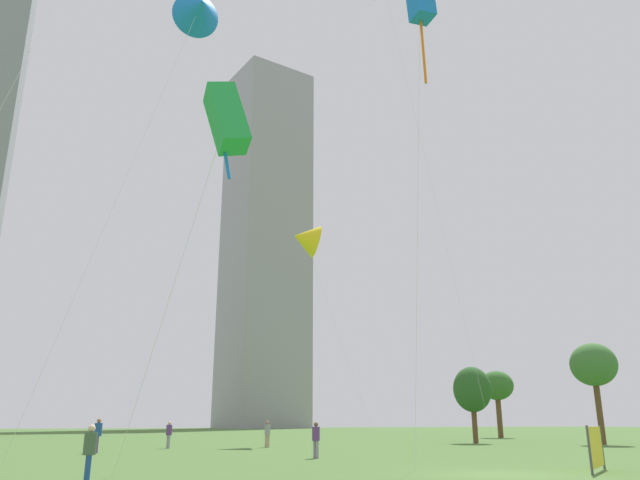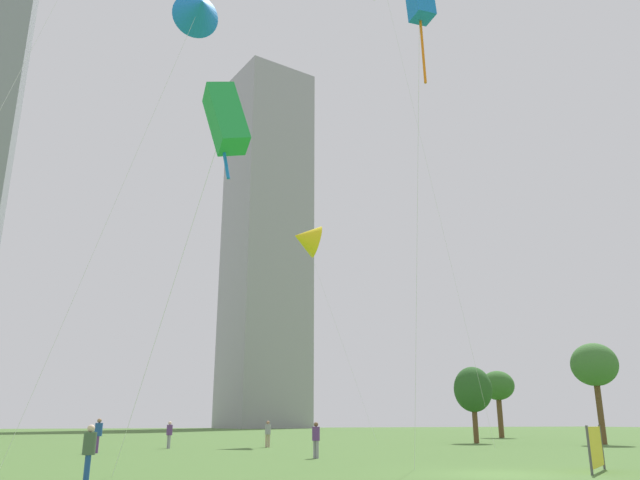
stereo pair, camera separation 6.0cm
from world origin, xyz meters
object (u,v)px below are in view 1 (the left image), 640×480
(park_tree_2, at_px, (497,386))
(person_standing_0, at_px, (98,433))
(person_standing_4, at_px, (316,437))
(kite_flying_1, at_px, (305,239))
(event_banner, at_px, (596,447))
(kite_flying_5, at_px, (199,8))
(park_tree_0, at_px, (594,366))
(person_standing_3, at_px, (90,449))
(kite_flying_2, at_px, (227,119))
(person_standing_1, at_px, (169,433))
(distant_highrise_0, at_px, (266,239))
(person_standing_2, at_px, (267,432))
(park_tree_1, at_px, (472,390))

(park_tree_2, bearing_deg, person_standing_0, -156.31)
(person_standing_4, xyz_separation_m, kite_flying_1, (6.56, 19.09, 15.72))
(park_tree_2, bearing_deg, event_banner, -123.93)
(kite_flying_5, bearing_deg, park_tree_0, 16.67)
(person_standing_3, distance_m, kite_flying_2, 10.23)
(person_standing_0, relative_size, park_tree_2, 0.26)
(kite_flying_1, relative_size, kite_flying_2, 1.56)
(kite_flying_5, height_order, park_tree_0, kite_flying_5)
(person_standing_0, xyz_separation_m, person_standing_1, (4.45, 4.41, -0.09))
(park_tree_2, bearing_deg, person_standing_3, -139.53)
(person_standing_1, bearing_deg, event_banner, -170.20)
(kite_flying_2, relative_size, kite_flying_5, 0.52)
(person_standing_3, height_order, distant_highrise_0, distant_highrise_0)
(person_standing_2, bearing_deg, kite_flying_2, -88.97)
(kite_flying_2, bearing_deg, distant_highrise_0, 72.78)
(person_standing_3, relative_size, park_tree_2, 0.23)
(person_standing_0, height_order, kite_flying_5, kite_flying_5)
(kite_flying_1, xyz_separation_m, park_tree_0, (19.60, -10.77, -10.92))
(person_standing_1, distance_m, event_banner, 26.35)
(park_tree_0, bearing_deg, kite_flying_1, 151.20)
(person_standing_1, height_order, park_tree_2, park_tree_2)
(person_standing_4, bearing_deg, person_standing_2, 149.29)
(person_standing_3, xyz_separation_m, event_banner, (16.24, -2.06, -0.10))
(kite_flying_5, xyz_separation_m, park_tree_2, (38.09, 28.14, -16.16))
(person_standing_3, bearing_deg, distant_highrise_0, 157.75)
(kite_flying_2, xyz_separation_m, park_tree_0, (33.51, 19.47, -4.70))
(person_standing_2, relative_size, distant_highrise_0, 0.02)
(person_standing_0, height_order, kite_flying_1, kite_flying_1)
(kite_flying_5, bearing_deg, park_tree_2, 36.46)
(person_standing_0, distance_m, person_standing_2, 11.40)
(person_standing_2, relative_size, park_tree_0, 0.23)
(park_tree_1, bearing_deg, person_standing_1, -178.34)
(kite_flying_5, bearing_deg, park_tree_1, 30.99)
(park_tree_0, bearing_deg, distant_highrise_0, 86.46)
(kite_flying_5, distance_m, park_tree_1, 34.77)
(person_standing_0, distance_m, person_standing_1, 6.27)
(person_standing_0, distance_m, person_standing_3, 17.61)
(person_standing_4, xyz_separation_m, event_banner, (6.04, -10.79, -0.13))
(person_standing_2, bearing_deg, kite_flying_1, 73.89)
(person_standing_1, relative_size, park_tree_1, 0.28)
(person_standing_1, relative_size, person_standing_3, 1.05)
(person_standing_4, relative_size, park_tree_0, 0.22)
(park_tree_0, xyz_separation_m, park_tree_2, (5.00, 18.24, -0.56))
(kite_flying_1, bearing_deg, kite_flying_5, -123.10)
(kite_flying_1, height_order, park_tree_1, kite_flying_1)
(person_standing_1, distance_m, kite_flying_1, 20.20)
(kite_flying_5, xyz_separation_m, event_banner, (12.97, -9.20, -20.53))
(person_standing_0, distance_m, event_banner, 24.85)
(kite_flying_1, distance_m, park_tree_2, 28.15)
(park_tree_0, bearing_deg, person_standing_4, -162.35)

